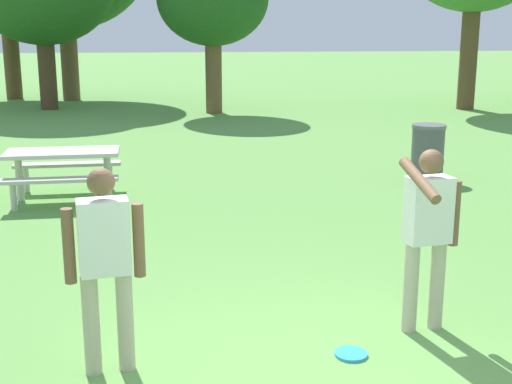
{
  "coord_description": "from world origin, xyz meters",
  "views": [
    {
      "loc": [
        -1.01,
        -4.68,
        2.69
      ],
      "look_at": [
        -0.23,
        2.19,
        1.0
      ],
      "focal_mm": 49.07,
      "sensor_mm": 36.0,
      "label": 1
    }
  ],
  "objects_px": {
    "person_thrower": "(105,258)",
    "picnic_table_near": "(63,164)",
    "frisbee": "(351,354)",
    "person_catcher": "(428,227)",
    "trash_can_beside_table": "(428,152)"
  },
  "relations": [
    {
      "from": "frisbee",
      "to": "trash_can_beside_table",
      "type": "bearing_deg",
      "value": 65.29
    },
    {
      "from": "person_catcher",
      "to": "frisbee",
      "type": "height_order",
      "value": "person_catcher"
    },
    {
      "from": "frisbee",
      "to": "trash_can_beside_table",
      "type": "xyz_separation_m",
      "value": [
        2.95,
        6.41,
        0.47
      ]
    },
    {
      "from": "person_thrower",
      "to": "person_catcher",
      "type": "distance_m",
      "value": 2.75
    },
    {
      "from": "frisbee",
      "to": "picnic_table_near",
      "type": "height_order",
      "value": "picnic_table_near"
    },
    {
      "from": "person_thrower",
      "to": "frisbee",
      "type": "height_order",
      "value": "person_thrower"
    },
    {
      "from": "person_catcher",
      "to": "picnic_table_near",
      "type": "height_order",
      "value": "person_catcher"
    },
    {
      "from": "person_catcher",
      "to": "frisbee",
      "type": "distance_m",
      "value": 1.28
    },
    {
      "from": "picnic_table_near",
      "to": "trash_can_beside_table",
      "type": "distance_m",
      "value": 6.14
    },
    {
      "from": "person_catcher",
      "to": "trash_can_beside_table",
      "type": "height_order",
      "value": "person_catcher"
    },
    {
      "from": "person_thrower",
      "to": "picnic_table_near",
      "type": "bearing_deg",
      "value": 101.83
    },
    {
      "from": "person_thrower",
      "to": "person_catcher",
      "type": "bearing_deg",
      "value": 9.57
    },
    {
      "from": "person_catcher",
      "to": "person_thrower",
      "type": "bearing_deg",
      "value": -170.43
    },
    {
      "from": "person_catcher",
      "to": "trash_can_beside_table",
      "type": "relative_size",
      "value": 1.71
    },
    {
      "from": "frisbee",
      "to": "picnic_table_near",
      "type": "distance_m",
      "value": 6.46
    }
  ]
}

